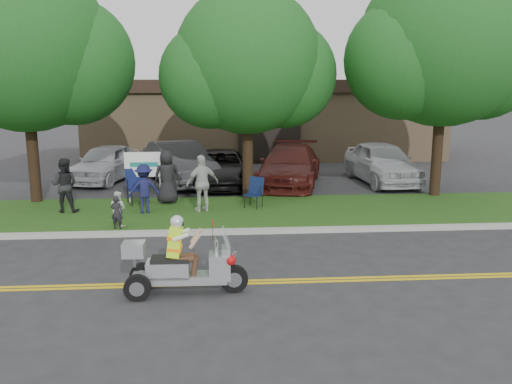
{
  "coord_description": "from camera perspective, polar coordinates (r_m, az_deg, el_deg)",
  "views": [
    {
      "loc": [
        -0.56,
        -10.93,
        4.11
      ],
      "look_at": [
        0.4,
        2.0,
        1.36
      ],
      "focal_mm": 38.0,
      "sensor_mm": 36.0,
      "label": 1
    }
  ],
  "objects": [
    {
      "name": "tree_right",
      "position": [
        19.53,
        19.34,
        14.02
      ],
      "size": [
        6.86,
        5.6,
        8.07
      ],
      "color": "#332114",
      "rests_on": "ground"
    },
    {
      "name": "parked_car_far_left",
      "position": [
        22.61,
        -15.53,
        2.96
      ],
      "size": [
        2.78,
        4.63,
        1.48
      ],
      "primitive_type": "imported",
      "rotation": [
        0.0,
        0.0,
        -0.26
      ],
      "color": "#AFB0B6",
      "rests_on": "ground"
    },
    {
      "name": "parked_car_left",
      "position": [
        21.46,
        -8.04,
        3.04
      ],
      "size": [
        3.39,
        5.25,
        1.63
      ],
      "primitive_type": "imported",
      "rotation": [
        0.0,
        0.0,
        0.37
      ],
      "color": "#313033",
      "rests_on": "ground"
    },
    {
      "name": "spectator_chair_a",
      "position": [
        16.55,
        -11.69,
        0.35
      ],
      "size": [
        1.05,
        0.75,
        1.48
      ],
      "primitive_type": "imported",
      "rotation": [
        0.0,
        0.0,
        3.37
      ],
      "color": "#181943",
      "rests_on": "grass_verge"
    },
    {
      "name": "parked_car_mid",
      "position": [
        21.04,
        -3.71,
        2.55
      ],
      "size": [
        2.29,
        4.86,
        1.34
      ],
      "primitive_type": "imported",
      "rotation": [
        0.0,
        0.0,
        -0.01
      ],
      "color": "black",
      "rests_on": "ground"
    },
    {
      "name": "tree_mid",
      "position": [
        18.2,
        -0.74,
        13.0
      ],
      "size": [
        5.88,
        4.8,
        7.05
      ],
      "color": "#332114",
      "rests_on": "ground"
    },
    {
      "name": "curb",
      "position": [
        14.56,
        -1.87,
        -4.17
      ],
      "size": [
        60.0,
        0.25,
        0.12
      ],
      "primitive_type": "cube",
      "color": "#A8A89E",
      "rests_on": "ground"
    },
    {
      "name": "tree_left",
      "position": [
        18.91,
        -23.0,
        13.3
      ],
      "size": [
        6.62,
        5.4,
        7.78
      ],
      "color": "#332114",
      "rests_on": "ground"
    },
    {
      "name": "grass_verge",
      "position": [
        16.64,
        -2.18,
        -2.13
      ],
      "size": [
        60.0,
        4.0,
        0.1
      ],
      "primitive_type": "cube",
      "color": "#234A13",
      "rests_on": "ground"
    },
    {
      "name": "lawn_chair_b",
      "position": [
        17.88,
        -12.52,
        0.83
      ],
      "size": [
        0.79,
        0.8,
        1.13
      ],
      "rotation": [
        0.0,
        0.0,
        0.42
      ],
      "color": "black",
      "rests_on": "grass_verge"
    },
    {
      "name": "trike_scooter",
      "position": [
        10.6,
        -7.99,
        -7.77
      ],
      "size": [
        2.39,
        0.8,
        1.56
      ],
      "rotation": [
        0.0,
        0.0,
        -0.02
      ],
      "color": "black",
      "rests_on": "ground"
    },
    {
      "name": "spectator_adult_right",
      "position": [
        16.41,
        -5.66,
        0.91
      ],
      "size": [
        1.1,
        0.79,
        1.74
      ],
      "primitive_type": "imported",
      "rotation": [
        0.0,
        0.0,
        3.54
      ],
      "color": "#BBBBB5",
      "rests_on": "grass_verge"
    },
    {
      "name": "parked_car_right",
      "position": [
        20.95,
        3.54,
        2.78
      ],
      "size": [
        3.37,
        5.65,
        1.53
      ],
      "primitive_type": "imported",
      "rotation": [
        0.0,
        0.0,
        -0.24
      ],
      "color": "#441310",
      "rests_on": "ground"
    },
    {
      "name": "child_right",
      "position": [
        15.28,
        -14.33,
        -1.71
      ],
      "size": [
        0.6,
        0.57,
        0.97
      ],
      "primitive_type": "imported",
      "rotation": [
        0.0,
        0.0,
        2.55
      ],
      "color": "white",
      "rests_on": "grass_verge"
    },
    {
      "name": "business_sign",
      "position": [
        17.91,
        -11.7,
        2.57
      ],
      "size": [
        1.25,
        0.06,
        1.75
      ],
      "color": "silver",
      "rests_on": "ground"
    },
    {
      "name": "spectator_adult_mid",
      "position": [
        17.31,
        -19.51,
        0.69
      ],
      "size": [
        0.85,
        0.69,
        1.64
      ],
      "primitive_type": "imported",
      "rotation": [
        0.0,
        0.0,
        3.06
      ],
      "color": "black",
      "rests_on": "grass_verge"
    },
    {
      "name": "parked_car_far_right",
      "position": [
        22.01,
        13.12,
        3.05
      ],
      "size": [
        2.3,
        4.91,
        1.63
      ],
      "primitive_type": "imported",
      "rotation": [
        0.0,
        0.0,
        0.08
      ],
      "color": "silver",
      "rests_on": "ground"
    },
    {
      "name": "spectator_chair_b",
      "position": [
        17.68,
        -9.33,
        1.61
      ],
      "size": [
        0.91,
        0.65,
        1.74
      ],
      "primitive_type": "imported",
      "rotation": [
        0.0,
        0.0,
        3.26
      ],
      "color": "black",
      "rests_on": "grass_verge"
    },
    {
      "name": "commercial_building",
      "position": [
        30.09,
        0.66,
        7.97
      ],
      "size": [
        18.0,
        8.2,
        4.0
      ],
      "color": "#9E7F5B",
      "rests_on": "ground"
    },
    {
      "name": "lawn_chair_a",
      "position": [
        16.99,
        -0.11,
        0.18
      ],
      "size": [
        0.69,
        0.69,
        0.94
      ],
      "rotation": [
        0.0,
        0.0,
        -0.53
      ],
      "color": "black",
      "rests_on": "grass_verge"
    },
    {
      "name": "child_left",
      "position": [
        15.0,
        -14.45,
        -2.1
      ],
      "size": [
        0.37,
        0.29,
        0.91
      ],
      "primitive_type": "imported",
      "rotation": [
        0.0,
        0.0,
        2.9
      ],
      "color": "black",
      "rests_on": "grass_verge"
    },
    {
      "name": "ground",
      "position": [
        11.69,
        -1.23,
        -8.6
      ],
      "size": [
        120.0,
        120.0,
        0.0
      ],
      "primitive_type": "plane",
      "color": "#28282B",
      "rests_on": "ground"
    },
    {
      "name": "centerline_far",
      "position": [
        11.29,
        -1.12,
        -9.32
      ],
      "size": [
        60.0,
        0.1,
        0.01
      ],
      "primitive_type": "cube",
      "color": "gold",
      "rests_on": "ground"
    },
    {
      "name": "centerline_near",
      "position": [
        11.14,
        -1.07,
        -9.62
      ],
      "size": [
        60.0,
        0.1,
        0.01
      ],
      "primitive_type": "cube",
      "color": "gold",
      "rests_on": "ground"
    }
  ]
}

